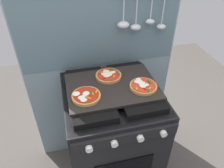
% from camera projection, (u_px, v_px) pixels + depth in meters
% --- Properties ---
extents(kitchen_backsplash, '(1.10, 0.09, 1.55)m').
position_uv_depth(kitchen_backsplash, '(102.00, 73.00, 1.64)').
color(kitchen_backsplash, '#7A939E').
rests_on(kitchen_backsplash, ground_plane).
extents(stove, '(0.60, 0.64, 0.90)m').
position_uv_depth(stove, '(112.00, 136.00, 1.58)').
color(stove, black).
rests_on(stove, ground_plane).
extents(baking_tray, '(0.54, 0.38, 0.02)m').
position_uv_depth(baking_tray, '(112.00, 86.00, 1.31)').
color(baking_tray, black).
rests_on(baking_tray, stove).
extents(pizza_left, '(0.16, 0.16, 0.03)m').
position_uv_depth(pizza_left, '(86.00, 96.00, 1.20)').
color(pizza_left, tan).
rests_on(pizza_left, baking_tray).
extents(pizza_right, '(0.16, 0.16, 0.03)m').
position_uv_depth(pizza_right, '(143.00, 86.00, 1.28)').
color(pizza_right, '#C18947').
rests_on(pizza_right, baking_tray).
extents(pizza_center, '(0.16, 0.16, 0.03)m').
position_uv_depth(pizza_center, '(108.00, 75.00, 1.36)').
color(pizza_center, '#C18947').
rests_on(pizza_center, baking_tray).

